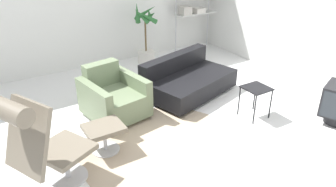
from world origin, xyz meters
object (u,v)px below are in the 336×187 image
Objects in this scene: armchair_red at (113,99)px; side_table at (256,91)px; potted_plant at (146,39)px; lounge_chair at (38,138)px; couch_low at (187,81)px; ottoman at (104,132)px.

armchair_red is 2.13m from side_table.
potted_plant is (1.49, 1.75, 0.23)m from armchair_red.
side_table is 0.38× the size of potted_plant.
couch_low is at bearing 88.76° from lounge_chair.
side_table is 2.90m from potted_plant.
potted_plant reaches higher than ottoman.
armchair_red is (1.27, 1.16, -0.41)m from lounge_chair.
potted_plant reaches higher than lounge_chair.
potted_plant is at bearing -139.35° from armchair_red.
ottoman is 0.38× the size of potted_plant.
potted_plant is at bearing 96.12° from side_table.
lounge_chair is at bearing 8.96° from couch_low.
armchair_red reaches higher than couch_low.
ottoman is (0.81, 0.39, -0.43)m from lounge_chair.
armchair_red reaches higher than side_table.
side_table is (2.25, -0.37, 0.15)m from ottoman.
lounge_chair is at bearing -154.21° from ottoman.
potted_plant reaches higher than armchair_red.
armchair_red is 0.77× the size of potted_plant.
lounge_chair is at bearing 33.39° from armchair_red.
potted_plant is (1.95, 2.52, 0.25)m from ottoman.
armchair_red is at bearing 147.93° from side_table.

